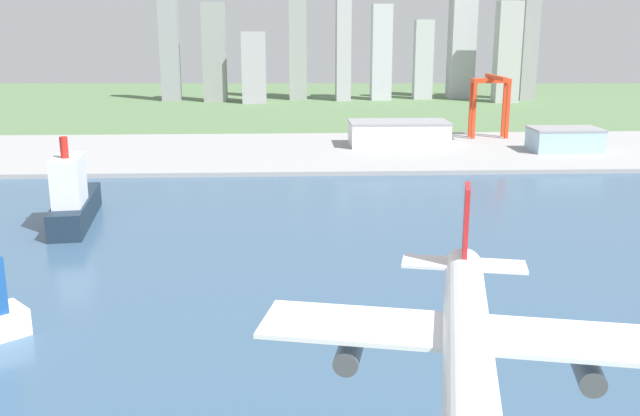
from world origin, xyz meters
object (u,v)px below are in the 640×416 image
(airplane_landing, at_px, (467,339))
(port_crane_red, at_px, (491,93))
(warehouse_main, at_px, (398,133))
(cargo_ship, at_px, (73,200))
(warehouse_annex, at_px, (565,139))

(airplane_landing, bearing_deg, port_crane_red, 73.73)
(warehouse_main, bearing_deg, port_crane_red, 23.68)
(cargo_ship, height_order, warehouse_main, cargo_ship)
(warehouse_main, bearing_deg, cargo_ship, -131.64)
(airplane_landing, relative_size, cargo_ship, 0.78)
(cargo_ship, relative_size, warehouse_annex, 1.44)
(airplane_landing, height_order, cargo_ship, airplane_landing)
(airplane_landing, xyz_separation_m, warehouse_annex, (150.57, 355.24, -36.20))
(port_crane_red, bearing_deg, airplane_landing, -106.27)
(airplane_landing, height_order, warehouse_annex, airplane_landing)
(cargo_ship, bearing_deg, warehouse_annex, 30.40)
(airplane_landing, distance_m, warehouse_annex, 387.53)
(airplane_landing, distance_m, cargo_ship, 233.77)
(airplane_landing, bearing_deg, cargo_ship, 115.53)
(cargo_ship, height_order, port_crane_red, port_crane_red)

